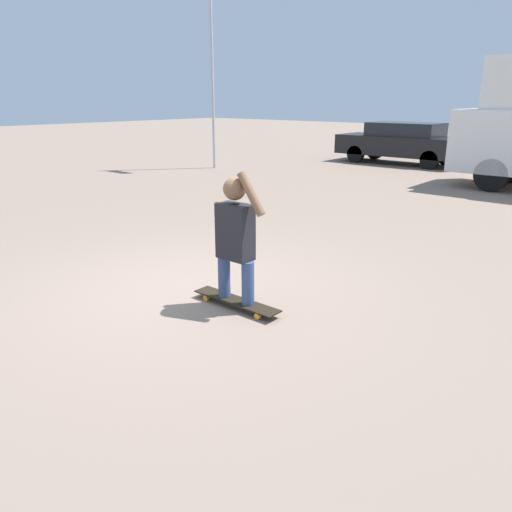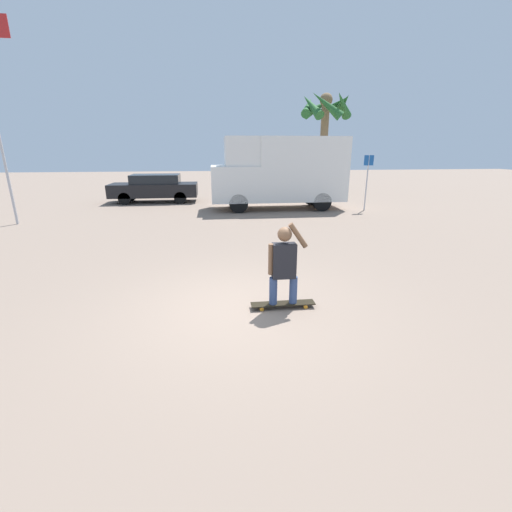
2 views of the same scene
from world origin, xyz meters
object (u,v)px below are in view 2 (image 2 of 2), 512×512
(palm_tree_near_van, at_px, (326,113))
(street_sign, at_px, (367,176))
(skateboard, at_px, (283,304))
(person_skateboarder, at_px, (284,262))
(camper_van, at_px, (281,171))
(parked_car_black, at_px, (155,188))

(palm_tree_near_van, distance_m, street_sign, 7.24)
(street_sign, bearing_deg, skateboard, -120.96)
(person_skateboarder, relative_size, camper_van, 0.24)
(person_skateboarder, bearing_deg, palm_tree_near_van, 70.47)
(skateboard, xyz_separation_m, parked_car_black, (-4.27, 13.38, 0.69))
(skateboard, relative_size, street_sign, 0.47)
(palm_tree_near_van, relative_size, street_sign, 2.44)
(skateboard, bearing_deg, street_sign, 59.04)
(person_skateboarder, height_order, camper_van, camper_van)
(person_skateboarder, xyz_separation_m, palm_tree_near_van, (5.69, 16.05, 3.90))
(skateboard, height_order, parked_car_black, parked_car_black)
(camper_van, relative_size, street_sign, 2.50)
(skateboard, distance_m, person_skateboarder, 0.80)
(skateboard, bearing_deg, camper_van, 79.45)
(person_skateboarder, distance_m, camper_van, 10.71)
(skateboard, xyz_separation_m, street_sign, (5.73, 9.55, 1.50))
(person_skateboarder, bearing_deg, street_sign, 59.03)
(person_skateboarder, relative_size, parked_car_black, 0.33)
(skateboard, xyz_separation_m, palm_tree_near_van, (5.69, 16.05, 4.69))
(camper_van, relative_size, palm_tree_near_van, 1.02)
(camper_van, xyz_separation_m, palm_tree_near_van, (3.74, 5.56, 3.01))
(person_skateboarder, height_order, street_sign, street_sign)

